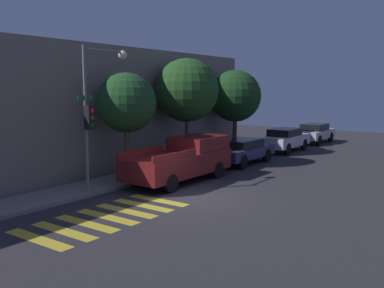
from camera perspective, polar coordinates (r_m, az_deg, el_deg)
The scene contains 12 objects.
ground_plane at distance 16.32m, azimuth -0.23°, elevation -7.25°, with size 60.00×60.00×0.00m, color #2D2B30.
sidewalk at distance 19.05m, azimuth -10.65°, elevation -5.03°, with size 26.00×2.10×0.14m, color slate.
building_row at distance 22.08m, azimuth -18.85°, elevation 4.30°, with size 26.00×6.00×6.17m, color slate.
crosswalk at distance 14.31m, azimuth -11.26°, elevation -9.50°, with size 5.57×2.60×0.00m.
traffic_light_pole at distance 16.94m, azimuth -12.64°, elevation 5.61°, with size 2.56×0.56×5.75m.
pickup_truck at distance 19.15m, azimuth -1.25°, elevation -2.04°, with size 5.59×2.10×1.92m.
sedan_near_corner at distance 23.70m, azimuth 6.71°, elevation -0.83°, with size 4.53×1.82×1.37m.
sedan_middle at distance 28.81m, azimuth 12.29°, elevation 0.64°, with size 4.43×1.75×1.52m.
sedan_far_end at distance 33.97m, azimuth 16.06°, elevation 1.48°, with size 4.28×1.77×1.47m.
tree_near_corner at distance 19.18m, azimuth -8.74°, elevation 5.41°, with size 2.66×2.66×4.84m.
tree_midblock at distance 22.59m, azimuth -0.69°, elevation 7.17°, with size 3.34×3.34×5.71m.
tree_far_end at distance 26.82m, azimuth 5.78°, elevation 6.36°, with size 3.21×3.21×5.28m.
Camera 1 is at (-12.76, -9.30, 4.13)m, focal length 40.00 mm.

